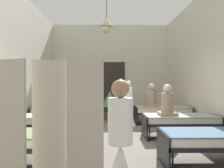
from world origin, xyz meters
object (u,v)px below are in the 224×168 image
object	(u,v)px
bed_right_row_0	(216,139)
privacy_screen	(49,133)
nurse_mid_aisle	(120,158)
patient_seated_primary	(167,104)
patient_seated_secondary	(152,98)
bed_right_row_2	(162,110)
potted_plant	(110,102)
bed_left_row_2	(61,111)
bed_left_row_0	(13,140)
bed_right_row_1	(180,120)
bed_left_row_1	(45,121)
nurse_near_aisle	(128,110)

from	to	relation	value
bed_right_row_0	privacy_screen	bearing A→B (deg)	-154.11
nurse_mid_aisle	patient_seated_primary	bearing A→B (deg)	146.23
patient_seated_secondary	bed_right_row_2	bearing A→B (deg)	-13.90
bed_right_row_2	privacy_screen	bearing A→B (deg)	-116.94
potted_plant	privacy_screen	bearing A→B (deg)	-97.40
bed_left_row_2	patient_seated_secondary	distance (m)	3.19
bed_left_row_0	bed_left_row_2	distance (m)	3.80
bed_right_row_0	privacy_screen	distance (m)	2.88
bed_left_row_0	patient_seated_secondary	size ratio (longest dim) A/B	2.37
bed_right_row_1	patient_seated_secondary	bearing A→B (deg)	99.99
bed_left_row_0	potted_plant	bearing A→B (deg)	69.47
patient_seated_secondary	potted_plant	distance (m)	1.62
nurse_mid_aisle	patient_seated_secondary	xyz separation A→B (m)	(1.39, 5.04, 0.34)
bed_left_row_1	privacy_screen	bearing A→B (deg)	-73.19
bed_left_row_1	bed_right_row_1	world-z (taller)	same
bed_left_row_0	nurse_near_aisle	world-z (taller)	nurse_near_aisle
bed_right_row_1	bed_left_row_2	distance (m)	3.99
privacy_screen	bed_right_row_0	bearing A→B (deg)	33.00
bed_right_row_0	bed_left_row_2	distance (m)	5.18
bed_left_row_0	bed_right_row_2	size ratio (longest dim) A/B	1.00
bed_right_row_0	nurse_mid_aisle	size ratio (longest dim) A/B	1.28
bed_left_row_2	patient_seated_secondary	size ratio (longest dim) A/B	2.37
patient_seated_secondary	bed_right_row_1	bearing A→B (deg)	-80.01
bed_left_row_2	nurse_near_aisle	bearing A→B (deg)	-11.39
nurse_near_aisle	patient_seated_secondary	world-z (taller)	nurse_near_aisle
bed_right_row_2	patient_seated_primary	xyz separation A→B (m)	(-0.35, -1.95, 0.43)
bed_left_row_0	bed_right_row_0	xyz separation A→B (m)	(3.51, 0.00, 0.00)
bed_right_row_1	patient_seated_primary	world-z (taller)	patient_seated_primary
nurse_mid_aisle	privacy_screen	size ratio (longest dim) A/B	0.87
nurse_near_aisle	bed_right_row_1	bearing A→B (deg)	127.49
patient_seated_primary	privacy_screen	world-z (taller)	privacy_screen
bed_right_row_2	patient_seated_primary	size ratio (longest dim) A/B	2.37
bed_right_row_1	bed_left_row_2	world-z (taller)	same
bed_right_row_2	potted_plant	distance (m)	1.97
patient_seated_secondary	bed_left_row_0	bearing A→B (deg)	-129.14
bed_right_row_0	nurse_near_aisle	size ratio (longest dim) A/B	1.28
bed_right_row_0	bed_left_row_1	size ratio (longest dim) A/B	1.00
nurse_near_aisle	bed_right_row_0	bearing A→B (deg)	107.21
bed_left_row_2	nurse_mid_aisle	xyz separation A→B (m)	(1.78, -4.95, 0.09)
bed_left_row_1	nurse_mid_aisle	distance (m)	3.53
bed_right_row_0	patient_seated_secondary	distance (m)	3.93
nurse_mid_aisle	privacy_screen	xyz separation A→B (m)	(-0.83, -0.09, 0.32)
bed_left_row_0	potted_plant	distance (m)	4.86
bed_right_row_2	privacy_screen	xyz separation A→B (m)	(-2.56, -5.04, 0.41)
bed_right_row_0	bed_left_row_2	size ratio (longest dim) A/B	1.00
nurse_mid_aisle	patient_seated_primary	xyz separation A→B (m)	(1.39, 3.00, 0.34)
bed_left_row_1	potted_plant	distance (m)	3.16
bed_right_row_2	patient_seated_primary	bearing A→B (deg)	-100.17
patient_seated_secondary	nurse_mid_aisle	bearing A→B (deg)	-105.39
bed_left_row_1	bed_right_row_1	distance (m)	3.51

